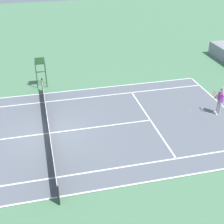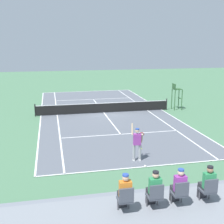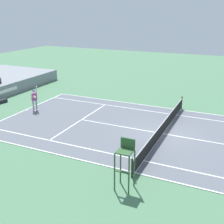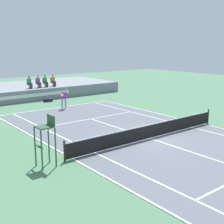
# 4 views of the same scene
# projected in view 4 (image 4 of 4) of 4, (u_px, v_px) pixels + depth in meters

# --- Properties ---
(ground_plane) EXTENTS (80.00, 80.00, 0.00)m
(ground_plane) POSITION_uv_depth(u_px,v_px,m) (150.00, 139.00, 18.51)
(ground_plane) COLOR #4C7A56
(court) EXTENTS (11.08, 23.88, 0.03)m
(court) POSITION_uv_depth(u_px,v_px,m) (150.00, 139.00, 18.51)
(court) COLOR slate
(court) RESTS_ON ground
(net) EXTENTS (11.98, 0.10, 1.07)m
(net) POSITION_uv_depth(u_px,v_px,m) (150.00, 131.00, 18.40)
(net) COLOR black
(net) RESTS_ON ground
(barrier_wall) EXTENTS (21.43, 0.25, 1.20)m
(barrier_wall) POSITION_uv_depth(u_px,v_px,m) (36.00, 95.00, 30.85)
(barrier_wall) COLOR gray
(barrier_wall) RESTS_ON ground
(bleacher_platform) EXTENTS (21.43, 8.45, 1.20)m
(bleacher_platform) POSITION_uv_depth(u_px,v_px,m) (20.00, 90.00, 34.19)
(bleacher_platform) COLOR gray
(bleacher_platform) RESTS_ON ground
(spectator_seated_0) EXTENTS (0.44, 0.60, 1.27)m
(spectator_seated_0) POSITION_uv_depth(u_px,v_px,m) (30.00, 83.00, 31.35)
(spectator_seated_0) COLOR #474C56
(spectator_seated_0) RESTS_ON bleacher_platform
(spectator_seated_1) EXTENTS (0.44, 0.60, 1.27)m
(spectator_seated_1) POSITION_uv_depth(u_px,v_px,m) (38.00, 82.00, 31.94)
(spectator_seated_1) COLOR #474C56
(spectator_seated_1) RESTS_ON bleacher_platform
(spectator_seated_2) EXTENTS (0.44, 0.60, 1.27)m
(spectator_seated_2) POSITION_uv_depth(u_px,v_px,m) (45.00, 81.00, 32.43)
(spectator_seated_2) COLOR #474C56
(spectator_seated_2) RESTS_ON bleacher_platform
(spectator_seated_3) EXTENTS (0.44, 0.60, 1.27)m
(spectator_seated_3) POSITION_uv_depth(u_px,v_px,m) (53.00, 81.00, 32.99)
(spectator_seated_3) COLOR #474C56
(spectator_seated_3) RESTS_ON bleacher_platform
(tennis_player) EXTENTS (0.82, 0.62, 2.08)m
(tennis_player) POSITION_uv_depth(u_px,v_px,m) (64.00, 98.00, 26.88)
(tennis_player) COLOR #9E9EA3
(tennis_player) RESTS_ON ground
(tennis_ball) EXTENTS (0.07, 0.07, 0.07)m
(tennis_ball) POSITION_uv_depth(u_px,v_px,m) (66.00, 113.00, 25.39)
(tennis_ball) COLOR #D1E533
(tennis_ball) RESTS_ON ground
(umpire_chair) EXTENTS (0.77, 0.77, 2.44)m
(umpire_chair) POSITION_uv_depth(u_px,v_px,m) (46.00, 134.00, 14.02)
(umpire_chair) COLOR #2D562D
(umpire_chair) RESTS_ON ground
(equipment_bag) EXTENTS (0.94, 0.46, 0.32)m
(equipment_bag) POSITION_uv_depth(u_px,v_px,m) (48.00, 100.00, 30.55)
(equipment_bag) COLOR black
(equipment_bag) RESTS_ON ground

